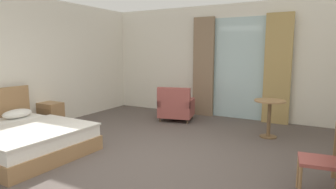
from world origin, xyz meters
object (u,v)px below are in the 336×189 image
Objects in this scene: desk_chair at (330,156)px; round_cafe_table at (269,110)px; nightstand at (51,115)px; armchair_by_window at (176,107)px; bed at (19,138)px.

desk_chair is 2.40m from round_cafe_table.
nightstand is 0.60× the size of armchair_by_window.
round_cafe_table is at bearing 114.99° from desk_chair.
bed is 1.58m from nightstand.
bed reaches higher than nightstand.
armchair_by_window is 1.25× the size of round_cafe_table.
armchair_by_window is (-3.23, 2.51, -0.19)m from desk_chair.
desk_chair reaches higher than round_cafe_table.
round_cafe_table is (-1.01, 2.17, 0.02)m from desk_chair.
desk_chair is 1.03× the size of armchair_by_window.
armchair_by_window is (1.28, 3.24, 0.08)m from bed.
desk_chair is at bearing -6.38° from nightstand.
round_cafe_table is at bearing 39.65° from bed.
nightstand is at bearing 173.62° from desk_chair.
bed is 3.48m from armchair_by_window.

